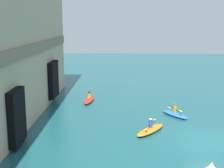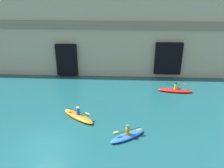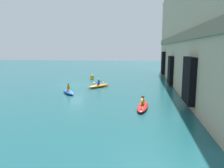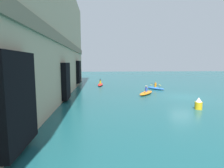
# 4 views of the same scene
# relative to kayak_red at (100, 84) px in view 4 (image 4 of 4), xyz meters

# --- Properties ---
(ground_plane) EXTENTS (120.00, 120.00, 0.00)m
(ground_plane) POSITION_rel_kayak_red_xyz_m (-10.90, -9.31, -0.20)
(ground_plane) COLOR #195156
(cliff_bluff) EXTENTS (37.92, 7.87, 14.20)m
(cliff_bluff) POSITION_rel_kayak_red_xyz_m (-11.68, 7.53, 6.87)
(cliff_bluff) COLOR tan
(cliff_bluff) RESTS_ON ground
(kayak_red) EXTENTS (3.61, 1.17, 1.05)m
(kayak_red) POSITION_rel_kayak_red_xyz_m (0.00, 0.00, 0.00)
(kayak_red) COLOR red
(kayak_red) RESTS_ON ground
(kayak_blue) EXTENTS (2.91, 2.35, 1.13)m
(kayak_blue) POSITION_rel_kayak_red_xyz_m (-5.04, -8.10, 0.01)
(kayak_blue) COLOR blue
(kayak_blue) RESTS_ON ground
(kayak_orange) EXTENTS (3.20, 2.73, 1.08)m
(kayak_orange) POSITION_rel_kayak_red_xyz_m (-9.20, -5.54, 0.02)
(kayak_orange) COLOR orange
(kayak_orange) RESTS_ON ground
(marker_buoy) EXTENTS (0.60, 0.60, 1.00)m
(marker_buoy) POSITION_rel_kayak_red_xyz_m (-16.32, -8.06, 0.26)
(marker_buoy) COLOR yellow
(marker_buoy) RESTS_ON ground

